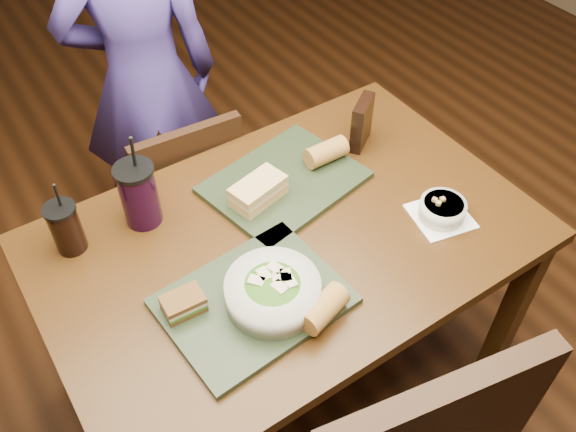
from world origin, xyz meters
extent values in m
plane|color=#381C0B|center=(0.00, 0.00, 0.00)|extent=(6.00, 6.00, 0.00)
cube|color=#3D230C|center=(0.60, -0.38, 0.35)|extent=(0.06, 0.06, 0.71)
cube|color=#3D230C|center=(-0.60, 0.38, 0.35)|extent=(0.06, 0.06, 0.71)
cube|color=#3D230C|center=(0.60, 0.38, 0.35)|extent=(0.06, 0.06, 0.71)
cube|color=#3D230C|center=(0.00, 0.00, 0.73)|extent=(1.30, 0.85, 0.04)
cube|color=black|center=(-0.07, 0.62, 0.38)|extent=(0.38, 0.38, 0.03)
cube|color=black|center=(-0.07, 0.45, 0.62)|extent=(0.36, 0.06, 0.43)
cube|color=black|center=(-0.22, 0.46, 0.18)|extent=(0.03, 0.03, 0.37)
cube|color=black|center=(0.09, 0.46, 0.18)|extent=(0.03, 0.03, 0.37)
cube|color=black|center=(-0.22, 0.77, 0.18)|extent=(0.03, 0.03, 0.37)
cube|color=black|center=(0.09, 0.77, 0.18)|extent=(0.03, 0.03, 0.37)
imported|color=#3D2D7D|center=(-0.01, 0.90, 0.74)|extent=(0.62, 0.49, 1.47)
cube|color=black|center=(-0.19, -0.14, 0.76)|extent=(0.44, 0.35, 0.02)
cube|color=black|center=(0.10, 0.17, 0.76)|extent=(0.47, 0.39, 0.02)
cylinder|color=silver|center=(-0.16, -0.17, 0.80)|extent=(0.23, 0.23, 0.07)
ellipsoid|color=#427219|center=(-0.16, -0.17, 0.81)|extent=(0.19, 0.19, 0.06)
cube|color=beige|center=(-0.16, -0.14, 0.84)|extent=(0.03, 0.04, 0.01)
cube|color=beige|center=(-0.19, -0.15, 0.84)|extent=(0.04, 0.05, 0.01)
cube|color=beige|center=(-0.13, -0.17, 0.84)|extent=(0.05, 0.04, 0.01)
cube|color=beige|center=(-0.15, -0.19, 0.84)|extent=(0.03, 0.04, 0.01)
cube|color=beige|center=(-0.12, -0.19, 0.84)|extent=(0.03, 0.04, 0.01)
cube|color=beige|center=(-0.13, -0.14, 0.84)|extent=(0.04, 0.04, 0.01)
cube|color=beige|center=(-0.12, -0.17, 0.84)|extent=(0.04, 0.05, 0.01)
cube|color=white|center=(0.38, -0.18, 0.75)|extent=(0.18, 0.18, 0.00)
cylinder|color=silver|center=(0.38, -0.18, 0.78)|extent=(0.13, 0.13, 0.05)
cylinder|color=black|center=(0.38, -0.18, 0.80)|extent=(0.11, 0.11, 0.01)
cube|color=#B28947|center=(0.39, -0.17, 0.81)|extent=(0.02, 0.02, 0.01)
cube|color=#B28947|center=(0.37, -0.16, 0.81)|extent=(0.02, 0.02, 0.01)
cube|color=#B28947|center=(0.37, -0.17, 0.81)|extent=(0.02, 0.02, 0.01)
cube|color=#593819|center=(-0.34, -0.08, 0.77)|extent=(0.10, 0.07, 0.01)
cube|color=#3F721E|center=(-0.34, -0.08, 0.79)|extent=(0.10, 0.07, 0.01)
cube|color=beige|center=(-0.34, -0.08, 0.80)|extent=(0.10, 0.07, 0.01)
cube|color=#593819|center=(-0.34, -0.08, 0.81)|extent=(0.10, 0.07, 0.01)
cube|color=tan|center=(0.00, 0.14, 0.78)|extent=(0.17, 0.12, 0.02)
cube|color=orange|center=(0.00, 0.14, 0.79)|extent=(0.17, 0.12, 0.01)
cube|color=beige|center=(0.00, 0.14, 0.80)|extent=(0.17, 0.12, 0.01)
cube|color=tan|center=(0.00, 0.14, 0.82)|extent=(0.17, 0.12, 0.02)
cylinder|color=#AD7533|center=(-0.08, -0.27, 0.80)|extent=(0.14, 0.09, 0.06)
cylinder|color=#AD7533|center=(0.25, 0.17, 0.80)|extent=(0.13, 0.06, 0.06)
cylinder|color=black|center=(-0.49, 0.28, 0.82)|extent=(0.08, 0.08, 0.14)
cylinder|color=black|center=(-0.49, 0.28, 0.89)|extent=(0.08, 0.08, 0.01)
cylinder|color=black|center=(-0.48, 0.28, 0.93)|extent=(0.01, 0.02, 0.09)
cylinder|color=black|center=(-0.29, 0.26, 0.84)|extent=(0.10, 0.10, 0.17)
cylinder|color=black|center=(-0.29, 0.26, 0.93)|extent=(0.11, 0.11, 0.01)
cylinder|color=black|center=(-0.28, 0.26, 0.98)|extent=(0.01, 0.03, 0.11)
cube|color=black|center=(0.40, 0.19, 0.83)|extent=(0.12, 0.10, 0.15)
camera|label=1|loc=(-0.61, -0.91, 1.96)|focal=38.00mm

